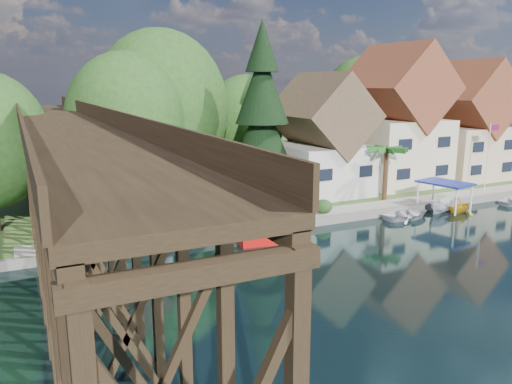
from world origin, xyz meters
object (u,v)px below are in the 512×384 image
boat_yellow (460,204)px  conifer (262,117)px  flagpole (489,151)px  tugboat (261,234)px  shed (128,175)px  palm_tree (387,151)px  house_right (463,128)px  boat_canopy (444,199)px  house_left (321,143)px  house_center (395,125)px  boat_white_a (407,213)px  trestle_bridge (67,183)px

boat_yellow → conifer: bearing=52.5°
flagpole → boat_yellow: size_ratio=2.34×
boat_yellow → tugboat: bearing=84.7°
shed → tugboat: (6.93, -8.45, -3.18)m
shed → palm_tree: size_ratio=1.59×
house_right → boat_canopy: bearing=-142.2°
shed → tugboat: size_ratio=2.49×
conifer → boat_canopy: 16.55m
house_right → flagpole: (-4.07, -6.80, -1.36)m
shed → palm_tree: bearing=-9.6°
house_left → conifer: 7.22m
shed → house_center: bearing=4.2°
flagpole → tugboat: (-25.00, -3.15, -3.78)m
house_center → tugboat: (-20.07, -10.45, -5.77)m
shed → conifer: bearing=1.9°
shed → flagpole: shed is taller
house_right → boat_yellow: size_ratio=4.55×
boat_white_a → boat_yellow: size_ratio=1.53×
house_left → house_center: 9.10m
conifer → boat_yellow: conifer is taller
palm_tree → boat_white_a: bearing=-106.6°
trestle_bridge → boat_yellow: 30.72m
flagpole → boat_white_a: bearing=-167.8°
trestle_bridge → boat_white_a: 25.63m
house_center → boat_canopy: bearing=-106.0°
flagpole → tugboat: bearing=-172.8°
flagpole → tugboat: 25.48m
house_right → palm_tree: (-14.62, -5.10, -0.98)m
conifer → boat_canopy: size_ratio=3.37×
conifer → boat_yellow: size_ratio=5.51×
house_right → palm_tree: size_ratio=2.53×
conifer → flagpole: conifer is taller
conifer → tugboat: bearing=-116.7°
house_center → house_right: house_center is taller
house_right → tugboat: (-29.07, -9.95, -5.13)m
trestle_bridge → conifer: bearing=30.7°
trestle_bridge → conifer: (16.37, 9.71, 2.41)m
house_left → boat_yellow: house_left is taller
house_left → boat_white_a: size_ratio=2.63×
tugboat → house_right: bearing=18.9°
boat_white_a → boat_yellow: (5.24, -0.43, 0.29)m
palm_tree → flagpole: size_ratio=0.77×
flagpole → boat_canopy: size_ratio=1.43×
house_center → boat_canopy: (-2.77, -9.63, -5.31)m
trestle_bridge → house_right: house_right is taller
house_center → tugboat: size_ratio=4.40×
tugboat → boat_yellow: size_ratio=1.15×
flagpole → boat_yellow: bearing=-155.5°
boat_white_a → conifer: bearing=48.0°
boat_white_a → boat_canopy: size_ratio=0.94×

